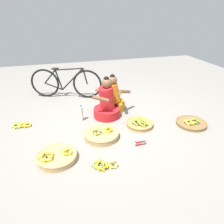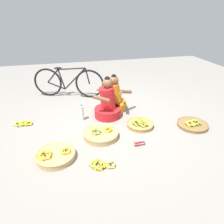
{
  "view_description": "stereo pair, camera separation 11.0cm",
  "coord_description": "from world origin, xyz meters",
  "px_view_note": "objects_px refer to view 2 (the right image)",
  "views": [
    {
      "loc": [
        -0.84,
        -3.21,
        1.96
      ],
      "look_at": [
        0.0,
        -0.2,
        0.35
      ],
      "focal_mm": 32.8,
      "sensor_mm": 36.0,
      "label": 1
    },
    {
      "loc": [
        -0.73,
        -3.24,
        1.96
      ],
      "look_at": [
        0.0,
        -0.2,
        0.35
      ],
      "focal_mm": 32.8,
      "sensor_mm": 36.0,
      "label": 2
    }
  ],
  "objects_px": {
    "banana_basket_front_left": "(55,155)",
    "loose_bananas_back_right": "(23,123)",
    "banana_basket_near_bicycle": "(140,124)",
    "banana_basket_mid_right": "(193,124)",
    "vendor_woman_behind": "(114,99)",
    "loose_bananas_back_center": "(100,165)",
    "banana_basket_front_right": "(101,134)",
    "bicycle_leaning": "(68,82)",
    "vendor_woman_front": "(108,104)",
    "packet_carton_stack": "(139,142)",
    "water_bottle": "(82,113)"
  },
  "relations": [
    {
      "from": "loose_bananas_back_right",
      "to": "packet_carton_stack",
      "type": "distance_m",
      "value": 2.18
    },
    {
      "from": "vendor_woman_front",
      "to": "bicycle_leaning",
      "type": "bearing_deg",
      "value": 119.22
    },
    {
      "from": "bicycle_leaning",
      "to": "loose_bananas_back_right",
      "type": "xyz_separation_m",
      "value": [
        -0.92,
        -1.18,
        -0.33
      ]
    },
    {
      "from": "banana_basket_front_left",
      "to": "banana_basket_near_bicycle",
      "type": "distance_m",
      "value": 1.6
    },
    {
      "from": "banana_basket_front_right",
      "to": "banana_basket_front_left",
      "type": "bearing_deg",
      "value": -152.45
    },
    {
      "from": "banana_basket_front_left",
      "to": "loose_bananas_back_right",
      "type": "distance_m",
      "value": 1.27
    },
    {
      "from": "banana_basket_mid_right",
      "to": "loose_bananas_back_right",
      "type": "height_order",
      "value": "banana_basket_mid_right"
    },
    {
      "from": "vendor_woman_behind",
      "to": "banana_basket_near_bicycle",
      "type": "relative_size",
      "value": 1.57
    },
    {
      "from": "banana_basket_mid_right",
      "to": "loose_bananas_back_center",
      "type": "relative_size",
      "value": 1.43
    },
    {
      "from": "banana_basket_front_left",
      "to": "water_bottle",
      "type": "xyz_separation_m",
      "value": [
        0.5,
        1.05,
        0.1
      ]
    },
    {
      "from": "banana_basket_front_right",
      "to": "water_bottle",
      "type": "distance_m",
      "value": 0.71
    },
    {
      "from": "loose_bananas_back_right",
      "to": "bicycle_leaning",
      "type": "bearing_deg",
      "value": 51.97
    },
    {
      "from": "banana_basket_front_left",
      "to": "loose_bananas_back_right",
      "type": "xyz_separation_m",
      "value": [
        -0.6,
        1.12,
        -0.02
      ]
    },
    {
      "from": "vendor_woman_behind",
      "to": "water_bottle",
      "type": "bearing_deg",
      "value": -156.6
    },
    {
      "from": "water_bottle",
      "to": "packet_carton_stack",
      "type": "xyz_separation_m",
      "value": [
        0.78,
        -1.04,
        -0.09
      ]
    },
    {
      "from": "banana_basket_mid_right",
      "to": "bicycle_leaning",
      "type": "bearing_deg",
      "value": 137.09
    },
    {
      "from": "water_bottle",
      "to": "vendor_woman_front",
      "type": "bearing_deg",
      "value": 2.68
    },
    {
      "from": "bicycle_leaning",
      "to": "loose_bananas_back_center",
      "type": "xyz_separation_m",
      "value": [
        0.27,
        -2.62,
        -0.33
      ]
    },
    {
      "from": "water_bottle",
      "to": "packet_carton_stack",
      "type": "distance_m",
      "value": 1.3
    },
    {
      "from": "banana_basket_front_right",
      "to": "loose_bananas_back_right",
      "type": "xyz_separation_m",
      "value": [
        -1.34,
        0.73,
        -0.03
      ]
    },
    {
      "from": "banana_basket_front_right",
      "to": "vendor_woman_front",
      "type": "bearing_deg",
      "value": 68.59
    },
    {
      "from": "loose_bananas_back_center",
      "to": "packet_carton_stack",
      "type": "relative_size",
      "value": 2.26
    },
    {
      "from": "vendor_woman_front",
      "to": "banana_basket_front_left",
      "type": "bearing_deg",
      "value": -133.36
    },
    {
      "from": "banana_basket_near_bicycle",
      "to": "loose_bananas_back_right",
      "type": "xyz_separation_m",
      "value": [
        -2.1,
        0.56,
        -0.02
      ]
    },
    {
      "from": "water_bottle",
      "to": "packet_carton_stack",
      "type": "height_order",
      "value": "water_bottle"
    },
    {
      "from": "banana_basket_front_right",
      "to": "water_bottle",
      "type": "relative_size",
      "value": 1.83
    },
    {
      "from": "vendor_woman_front",
      "to": "packet_carton_stack",
      "type": "height_order",
      "value": "vendor_woman_front"
    },
    {
      "from": "vendor_woman_front",
      "to": "water_bottle",
      "type": "xyz_separation_m",
      "value": [
        -0.51,
        -0.02,
        -0.11
      ]
    },
    {
      "from": "vendor_woman_front",
      "to": "water_bottle",
      "type": "height_order",
      "value": "vendor_woman_front"
    },
    {
      "from": "banana_basket_front_left",
      "to": "loose_bananas_back_right",
      "type": "bearing_deg",
      "value": 118.14
    },
    {
      "from": "vendor_woman_behind",
      "to": "banana_basket_mid_right",
      "type": "bearing_deg",
      "value": -39.53
    },
    {
      "from": "vendor_woman_front",
      "to": "banana_basket_front_right",
      "type": "height_order",
      "value": "vendor_woman_front"
    },
    {
      "from": "vendor_woman_front",
      "to": "packet_carton_stack",
      "type": "relative_size",
      "value": 4.83
    },
    {
      "from": "bicycle_leaning",
      "to": "loose_bananas_back_right",
      "type": "bearing_deg",
      "value": -128.03
    },
    {
      "from": "banana_basket_front_left",
      "to": "loose_bananas_back_right",
      "type": "relative_size",
      "value": 1.63
    },
    {
      "from": "vendor_woman_front",
      "to": "bicycle_leaning",
      "type": "height_order",
      "value": "vendor_woman_front"
    },
    {
      "from": "banana_basket_front_right",
      "to": "banana_basket_mid_right",
      "type": "bearing_deg",
      "value": -1.93
    },
    {
      "from": "vendor_woman_front",
      "to": "banana_basket_mid_right",
      "type": "relative_size",
      "value": 1.5
    },
    {
      "from": "bicycle_leaning",
      "to": "packet_carton_stack",
      "type": "distance_m",
      "value": 2.5
    },
    {
      "from": "banana_basket_near_bicycle",
      "to": "packet_carton_stack",
      "type": "xyz_separation_m",
      "value": [
        -0.22,
        -0.55,
        0.01
      ]
    },
    {
      "from": "bicycle_leaning",
      "to": "banana_basket_near_bicycle",
      "type": "relative_size",
      "value": 3.28
    },
    {
      "from": "banana_basket_front_left",
      "to": "vendor_woman_front",
      "type": "bearing_deg",
      "value": 46.64
    },
    {
      "from": "water_bottle",
      "to": "loose_bananas_back_center",
      "type": "bearing_deg",
      "value": -85.96
    },
    {
      "from": "banana_basket_near_bicycle",
      "to": "banana_basket_mid_right",
      "type": "distance_m",
      "value": 0.96
    },
    {
      "from": "vendor_woman_behind",
      "to": "loose_bananas_back_center",
      "type": "bearing_deg",
      "value": -110.01
    },
    {
      "from": "banana_basket_front_left",
      "to": "banana_basket_front_right",
      "type": "xyz_separation_m",
      "value": [
        0.74,
        0.39,
        0.0
      ]
    },
    {
      "from": "banana_basket_near_bicycle",
      "to": "banana_basket_front_right",
      "type": "height_order",
      "value": "banana_basket_front_right"
    },
    {
      "from": "vendor_woman_behind",
      "to": "water_bottle",
      "type": "height_order",
      "value": "vendor_woman_behind"
    },
    {
      "from": "vendor_woman_front",
      "to": "water_bottle",
      "type": "bearing_deg",
      "value": -177.32
    },
    {
      "from": "bicycle_leaning",
      "to": "banana_basket_mid_right",
      "type": "height_order",
      "value": "bicycle_leaning"
    }
  ]
}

